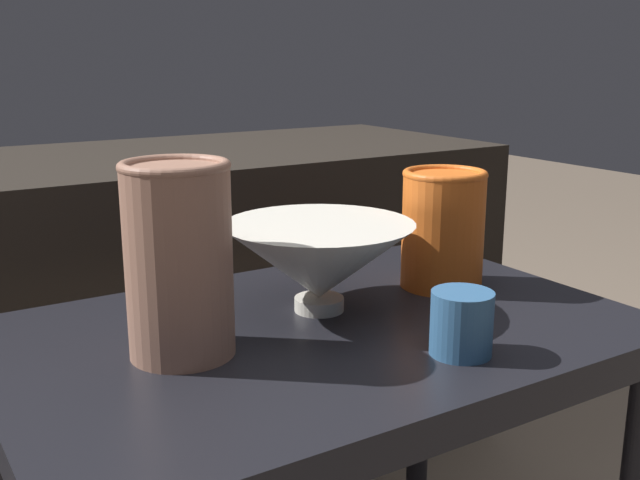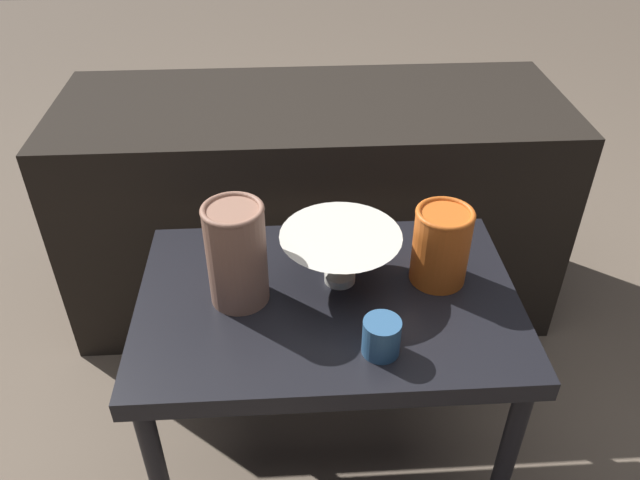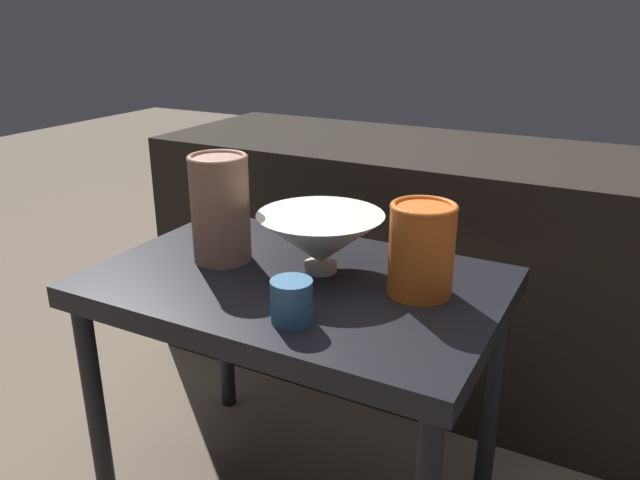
% 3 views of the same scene
% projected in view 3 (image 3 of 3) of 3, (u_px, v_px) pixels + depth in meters
% --- Properties ---
extents(table, '(0.72, 0.48, 0.50)m').
position_uv_depth(table, '(297.00, 305.00, 1.13)').
color(table, black).
rests_on(table, ground_plane).
extents(couch_backdrop, '(1.32, 0.50, 0.63)m').
position_uv_depth(couch_backdrop, '(410.00, 260.00, 1.68)').
color(couch_backdrop, black).
rests_on(couch_backdrop, ground_plane).
extents(bowl, '(0.23, 0.23, 0.11)m').
position_uv_depth(bowl, '(320.00, 239.00, 1.11)').
color(bowl, silver).
rests_on(bowl, table).
extents(vase_textured_left, '(0.11, 0.11, 0.20)m').
position_uv_depth(vase_textured_left, '(220.00, 207.00, 1.15)').
color(vase_textured_left, '#996B56').
rests_on(vase_textured_left, table).
extents(vase_colorful_right, '(0.11, 0.11, 0.16)m').
position_uv_depth(vase_colorful_right, '(422.00, 248.00, 1.02)').
color(vase_colorful_right, orange).
rests_on(vase_colorful_right, table).
extents(cup, '(0.06, 0.06, 0.07)m').
position_uv_depth(cup, '(292.00, 301.00, 0.94)').
color(cup, '#33608E').
rests_on(cup, table).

